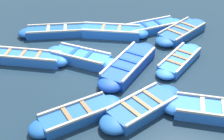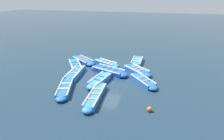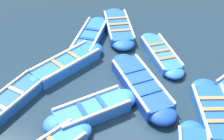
{
  "view_description": "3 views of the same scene",
  "coord_description": "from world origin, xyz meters",
  "px_view_note": "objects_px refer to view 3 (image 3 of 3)",
  "views": [
    {
      "loc": [
        2.01,
        -10.37,
        6.86
      ],
      "look_at": [
        0.11,
        -0.89,
        0.4
      ],
      "focal_mm": 50.0,
      "sensor_mm": 36.0,
      "label": 1
    },
    {
      "loc": [
        -13.21,
        -4.11,
        6.54
      ],
      "look_at": [
        0.57,
        -0.45,
        0.35
      ],
      "focal_mm": 28.0,
      "sensor_mm": 36.0,
      "label": 2
    },
    {
      "loc": [
        -5.39,
        -5.52,
        7.28
      ],
      "look_at": [
        0.23,
        0.91,
        0.47
      ],
      "focal_mm": 50.0,
      "sensor_mm": 36.0,
      "label": 3
    }
  ],
  "objects_px": {
    "boat_stern_in": "(92,110)",
    "boat_outer_left": "(9,102)",
    "boat_end_of_row": "(141,86)",
    "boat_outer_right": "(66,64)",
    "boat_near_quay": "(90,37)",
    "boat_inner_gap": "(161,54)",
    "boat_bow_out": "(215,114)",
    "boat_drifting": "(118,28)"
  },
  "relations": [
    {
      "from": "boat_near_quay",
      "to": "boat_end_of_row",
      "type": "bearing_deg",
      "value": -99.1
    },
    {
      "from": "boat_bow_out",
      "to": "boat_stern_in",
      "type": "distance_m",
      "value": 3.83
    },
    {
      "from": "boat_stern_in",
      "to": "boat_drifting",
      "type": "distance_m",
      "value": 5.15
    },
    {
      "from": "boat_inner_gap",
      "to": "boat_drifting",
      "type": "relative_size",
      "value": 0.92
    },
    {
      "from": "boat_inner_gap",
      "to": "boat_outer_right",
      "type": "distance_m",
      "value": 3.7
    },
    {
      "from": "boat_outer_left",
      "to": "boat_drifting",
      "type": "height_order",
      "value": "boat_outer_left"
    },
    {
      "from": "boat_stern_in",
      "to": "boat_near_quay",
      "type": "bearing_deg",
      "value": 53.07
    },
    {
      "from": "boat_outer_right",
      "to": "boat_stern_in",
      "type": "bearing_deg",
      "value": -106.66
    },
    {
      "from": "boat_near_quay",
      "to": "boat_stern_in",
      "type": "bearing_deg",
      "value": -126.93
    },
    {
      "from": "boat_outer_right",
      "to": "boat_stern_in",
      "type": "distance_m",
      "value": 2.62
    },
    {
      "from": "boat_near_quay",
      "to": "boat_end_of_row",
      "type": "distance_m",
      "value": 3.65
    },
    {
      "from": "boat_near_quay",
      "to": "boat_outer_left",
      "type": "relative_size",
      "value": 0.89
    },
    {
      "from": "boat_end_of_row",
      "to": "boat_outer_right",
      "type": "bearing_deg",
      "value": 114.86
    },
    {
      "from": "boat_outer_right",
      "to": "boat_drifting",
      "type": "relative_size",
      "value": 1.03
    },
    {
      "from": "boat_bow_out",
      "to": "boat_drifting",
      "type": "distance_m",
      "value": 5.95
    },
    {
      "from": "boat_outer_left",
      "to": "boat_outer_right",
      "type": "bearing_deg",
      "value": 9.07
    },
    {
      "from": "boat_stern_in",
      "to": "boat_inner_gap",
      "type": "bearing_deg",
      "value": 9.65
    },
    {
      "from": "boat_inner_gap",
      "to": "boat_outer_right",
      "type": "relative_size",
      "value": 0.89
    },
    {
      "from": "boat_drifting",
      "to": "boat_stern_in",
      "type": "bearing_deg",
      "value": -141.26
    },
    {
      "from": "boat_outer_right",
      "to": "boat_end_of_row",
      "type": "bearing_deg",
      "value": -65.14
    },
    {
      "from": "boat_drifting",
      "to": "boat_near_quay",
      "type": "bearing_deg",
      "value": 171.89
    },
    {
      "from": "boat_outer_left",
      "to": "boat_drifting",
      "type": "distance_m",
      "value": 5.91
    },
    {
      "from": "boat_near_quay",
      "to": "boat_stern_in",
      "type": "xyz_separation_m",
      "value": [
        -2.58,
        -3.43,
        0.03
      ]
    },
    {
      "from": "boat_inner_gap",
      "to": "boat_drifting",
      "type": "xyz_separation_m",
      "value": [
        0.06,
        2.55,
        0.03
      ]
    },
    {
      "from": "boat_outer_left",
      "to": "boat_near_quay",
      "type": "bearing_deg",
      "value": 16.83
    },
    {
      "from": "boat_near_quay",
      "to": "boat_outer_right",
      "type": "relative_size",
      "value": 0.93
    },
    {
      "from": "boat_inner_gap",
      "to": "boat_end_of_row",
      "type": "xyz_separation_m",
      "value": [
        -1.96,
        -0.85,
        0.06
      ]
    },
    {
      "from": "boat_outer_right",
      "to": "boat_drifting",
      "type": "bearing_deg",
      "value": 12.26
    },
    {
      "from": "boat_near_quay",
      "to": "boat_stern_in",
      "type": "height_order",
      "value": "boat_stern_in"
    },
    {
      "from": "boat_near_quay",
      "to": "boat_outer_left",
      "type": "bearing_deg",
      "value": -163.17
    },
    {
      "from": "boat_outer_left",
      "to": "boat_stern_in",
      "type": "relative_size",
      "value": 1.13
    },
    {
      "from": "boat_bow_out",
      "to": "boat_drifting",
      "type": "height_order",
      "value": "boat_bow_out"
    },
    {
      "from": "boat_bow_out",
      "to": "boat_drifting",
      "type": "relative_size",
      "value": 0.91
    },
    {
      "from": "boat_inner_gap",
      "to": "boat_stern_in",
      "type": "distance_m",
      "value": 4.02
    },
    {
      "from": "boat_outer_left",
      "to": "boat_drifting",
      "type": "bearing_deg",
      "value": 10.87
    },
    {
      "from": "boat_near_quay",
      "to": "boat_outer_right",
      "type": "height_order",
      "value": "boat_outer_right"
    },
    {
      "from": "boat_bow_out",
      "to": "boat_near_quay",
      "type": "height_order",
      "value": "boat_bow_out"
    },
    {
      "from": "boat_near_quay",
      "to": "boat_outer_right",
      "type": "xyz_separation_m",
      "value": [
        -1.82,
        -0.91,
        0.03
      ]
    },
    {
      "from": "boat_stern_in",
      "to": "boat_outer_left",
      "type": "bearing_deg",
      "value": 130.31
    },
    {
      "from": "boat_bow_out",
      "to": "boat_outer_left",
      "type": "xyz_separation_m",
      "value": [
        -4.6,
        4.71,
        -0.01
      ]
    },
    {
      "from": "boat_end_of_row",
      "to": "boat_outer_right",
      "type": "xyz_separation_m",
      "value": [
        -1.25,
        2.69,
        0.0
      ]
    },
    {
      "from": "boat_bow_out",
      "to": "boat_stern_in",
      "type": "height_order",
      "value": "boat_stern_in"
    }
  ]
}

